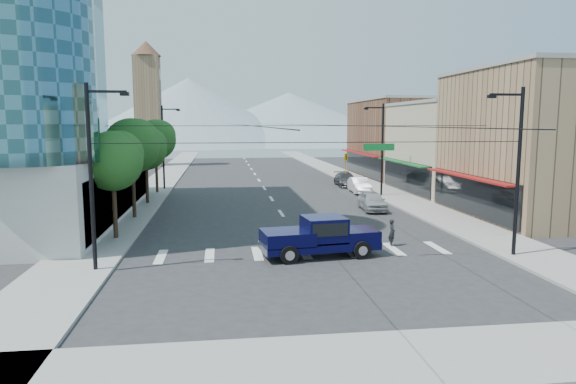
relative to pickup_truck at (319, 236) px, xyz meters
name	(u,v)px	position (x,y,z in m)	size (l,w,h in m)	color
ground	(312,259)	(-0.49, -0.53, -1.13)	(160.00, 160.00, 0.00)	#28282B
sidewalk_left	(163,179)	(-12.49, 39.47, -1.05)	(4.00, 120.00, 0.15)	gray
sidewalk_right	(348,177)	(11.51, 39.47, -1.05)	(4.00, 120.00, 0.15)	gray
sidewalk_cross	(383,361)	(-0.49, -12.53, -1.05)	(28.00, 4.00, 0.15)	gray
shop_near	(549,145)	(19.51, 9.47, 4.37)	(12.00, 14.00, 11.00)	#8C6B4C
shop_mid	(463,149)	(19.51, 23.47, 3.37)	(12.00, 14.00, 9.00)	tan
shop_far	(407,139)	(19.51, 39.47, 3.87)	(12.00, 18.00, 10.00)	brown
clock_tower	(148,102)	(-16.99, 61.47, 9.52)	(4.80, 4.80, 20.40)	#8C6B4C
mountain_left	(189,111)	(-15.49, 149.47, 9.87)	(80.00, 80.00, 22.00)	gray
mountain_right	(289,118)	(19.51, 159.47, 7.87)	(90.00, 90.00, 18.00)	gray
tree_near	(115,159)	(-11.56, 5.56, 3.87)	(3.65, 3.64, 6.71)	black
tree_midnear	(134,144)	(-11.56, 12.57, 4.47)	(4.09, 4.09, 7.52)	black
tree_midfar	(147,148)	(-11.56, 19.56, 3.87)	(3.65, 3.64, 6.71)	black
tree_far	(157,139)	(-11.56, 26.57, 4.47)	(4.09, 4.09, 7.52)	black
signal_rig	(320,174)	(-0.29, -1.53, 3.52)	(21.80, 0.20, 9.00)	black
lamp_pole_nw	(164,144)	(-11.15, 29.47, 3.82)	(2.00, 0.25, 9.00)	black
lamp_pole_ne	(381,146)	(10.18, 21.47, 3.82)	(2.00, 0.25, 9.00)	black
pickup_truck	(319,236)	(0.00, 0.00, 0.00)	(6.61, 3.10, 2.16)	#070734
pedestrian	(392,233)	(4.66, 1.77, -0.33)	(0.58, 0.38, 1.59)	black
parked_car_near	(372,201)	(7.11, 13.86, -0.35)	(1.84, 4.57, 1.56)	#B3B4B8
parked_car_mid	(359,185)	(8.91, 24.43, -0.34)	(1.67, 4.79, 1.58)	white
parked_car_far	(346,179)	(8.91, 30.24, -0.37)	(2.11, 5.18, 1.50)	#343437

